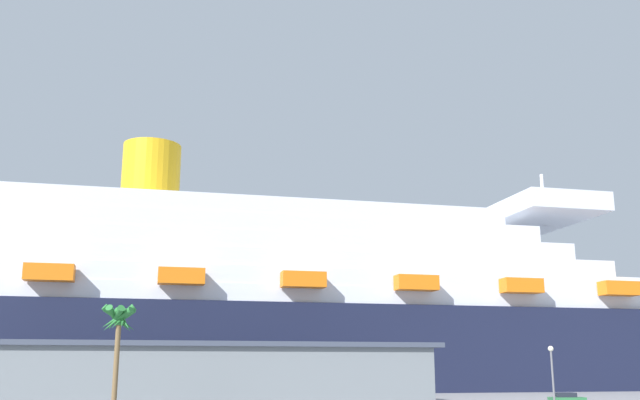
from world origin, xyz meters
TOP-DOWN VIEW (x-y plane):
  - ground_plane at (0.00, 30.00)m, footprint 600.00×600.00m
  - cruise_ship at (-4.10, 69.03)m, footprint 224.84×53.31m
  - terminal_building at (-23.68, 20.87)m, footprint 68.39×32.88m
  - palm_tree at (-26.43, -4.74)m, footprint 3.55×3.71m
  - street_lamp at (16.75, -5.06)m, footprint 0.56×0.56m
  - parked_car_green_wagon at (26.55, 12.45)m, footprint 4.48×2.40m
  - parked_car_silver_sedan at (-12.54, 18.31)m, footprint 4.41×2.44m
  - parked_car_red_hatchback at (5.23, 20.86)m, footprint 4.68×2.46m

SIDE VIEW (x-z plane):
  - ground_plane at x=0.00m, z-range 0.00..0.00m
  - parked_car_silver_sedan at x=-12.54m, z-range 0.04..1.62m
  - parked_car_green_wagon at x=26.55m, z-range 0.04..1.62m
  - parked_car_red_hatchback at x=5.23m, z-range 0.04..1.62m
  - terminal_building at x=-23.68m, z-range 0.02..7.69m
  - street_lamp at x=16.75m, z-range 1.13..7.98m
  - palm_tree at x=-26.43m, z-range 3.36..14.01m
  - cruise_ship at x=-4.10m, z-range -11.84..42.21m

